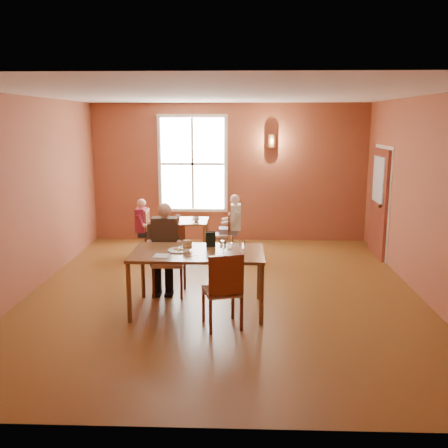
{
  "coord_description": "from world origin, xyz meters",
  "views": [
    {
      "loc": [
        0.27,
        -7.39,
        2.64
      ],
      "look_at": [
        0.0,
        0.2,
        1.05
      ],
      "focal_mm": 40.0,
      "sensor_mm": 36.0,
      "label": 1
    }
  ],
  "objects_px": {
    "second_table": "(188,237)",
    "chair_empty": "(222,289)",
    "chair_diner_white": "(221,234)",
    "diner_white": "(222,226)",
    "chair_diner_main": "(169,261)",
    "diner_main": "(169,253)",
    "diner_maroon": "(154,227)",
    "chair_diner_maroon": "(156,232)",
    "main_table": "(198,281)"
  },
  "relations": [
    {
      "from": "second_table",
      "to": "chair_empty",
      "type": "bearing_deg",
      "value": -77.18
    },
    {
      "from": "chair_diner_white",
      "to": "diner_white",
      "type": "distance_m",
      "value": 0.17
    },
    {
      "from": "chair_diner_main",
      "to": "chair_empty",
      "type": "distance_m",
      "value": 1.49
    },
    {
      "from": "diner_main",
      "to": "diner_maroon",
      "type": "distance_m",
      "value": 2.49
    },
    {
      "from": "diner_white",
      "to": "chair_diner_main",
      "type": "bearing_deg",
      "value": 163.05
    },
    {
      "from": "chair_diner_main",
      "to": "chair_diner_maroon",
      "type": "relative_size",
      "value": 1.18
    },
    {
      "from": "diner_white",
      "to": "diner_main",
      "type": "bearing_deg",
      "value": 163.25
    },
    {
      "from": "chair_diner_main",
      "to": "diner_white",
      "type": "bearing_deg",
      "value": -106.95
    },
    {
      "from": "main_table",
      "to": "chair_diner_main",
      "type": "xyz_separation_m",
      "value": [
        -0.5,
        0.65,
        0.1
      ]
    },
    {
      "from": "chair_empty",
      "to": "diner_white",
      "type": "relative_size",
      "value": 0.88
    },
    {
      "from": "diner_main",
      "to": "chair_empty",
      "type": "distance_m",
      "value": 1.47
    },
    {
      "from": "diner_white",
      "to": "diner_maroon",
      "type": "relative_size",
      "value": 1.07
    },
    {
      "from": "chair_diner_main",
      "to": "chair_empty",
      "type": "height_order",
      "value": "chair_diner_main"
    },
    {
      "from": "diner_main",
      "to": "diner_white",
      "type": "bearing_deg",
      "value": -106.75
    },
    {
      "from": "chair_empty",
      "to": "diner_maroon",
      "type": "relative_size",
      "value": 0.93
    },
    {
      "from": "chair_diner_main",
      "to": "chair_diner_maroon",
      "type": "height_order",
      "value": "chair_diner_main"
    },
    {
      "from": "chair_diner_main",
      "to": "chair_empty",
      "type": "relative_size",
      "value": 1.04
    },
    {
      "from": "second_table",
      "to": "chair_diner_white",
      "type": "height_order",
      "value": "chair_diner_white"
    },
    {
      "from": "diner_main",
      "to": "second_table",
      "type": "relative_size",
      "value": 1.72
    },
    {
      "from": "diner_white",
      "to": "chair_diner_maroon",
      "type": "xyz_separation_m",
      "value": [
        -1.33,
        0.0,
        -0.13
      ]
    },
    {
      "from": "diner_white",
      "to": "chair_diner_white",
      "type": "bearing_deg",
      "value": 90.0
    },
    {
      "from": "main_table",
      "to": "chair_empty",
      "type": "distance_m",
      "value": 0.67
    },
    {
      "from": "diner_main",
      "to": "diner_maroon",
      "type": "xyz_separation_m",
      "value": [
        -0.64,
        2.41,
        -0.13
      ]
    },
    {
      "from": "chair_empty",
      "to": "diner_white",
      "type": "xyz_separation_m",
      "value": [
        -0.14,
        3.59,
        0.07
      ]
    },
    {
      "from": "chair_diner_main",
      "to": "chair_empty",
      "type": "xyz_separation_m",
      "value": [
        0.86,
        -1.21,
        -0.02
      ]
    },
    {
      "from": "chair_diner_main",
      "to": "diner_main",
      "type": "relative_size",
      "value": 0.79
    },
    {
      "from": "second_table",
      "to": "chair_diner_maroon",
      "type": "height_order",
      "value": "chair_diner_maroon"
    },
    {
      "from": "main_table",
      "to": "chair_diner_maroon",
      "type": "relative_size",
      "value": 2.03
    },
    {
      "from": "chair_empty",
      "to": "main_table",
      "type": "bearing_deg",
      "value": 105.68
    },
    {
      "from": "main_table",
      "to": "diner_white",
      "type": "distance_m",
      "value": 3.04
    },
    {
      "from": "chair_diner_main",
      "to": "diner_main",
      "type": "xyz_separation_m",
      "value": [
        0.0,
        -0.03,
        0.14
      ]
    },
    {
      "from": "diner_main",
      "to": "chair_diner_maroon",
      "type": "relative_size",
      "value": 1.49
    },
    {
      "from": "second_table",
      "to": "chair_diner_maroon",
      "type": "xyz_separation_m",
      "value": [
        -0.65,
        0.0,
        0.11
      ]
    },
    {
      "from": "diner_white",
      "to": "chair_diner_maroon",
      "type": "height_order",
      "value": "diner_white"
    },
    {
      "from": "diner_main",
      "to": "chair_diner_main",
      "type": "bearing_deg",
      "value": -90.0
    },
    {
      "from": "chair_diner_main",
      "to": "diner_white",
      "type": "relative_size",
      "value": 0.92
    },
    {
      "from": "chair_diner_main",
      "to": "second_table",
      "type": "bearing_deg",
      "value": -91.06
    },
    {
      "from": "chair_diner_main",
      "to": "diner_maroon",
      "type": "xyz_separation_m",
      "value": [
        -0.64,
        2.38,
        0.01
      ]
    },
    {
      "from": "diner_main",
      "to": "diner_white",
      "type": "distance_m",
      "value": 2.51
    },
    {
      "from": "main_table",
      "to": "diner_maroon",
      "type": "height_order",
      "value": "diner_maroon"
    },
    {
      "from": "chair_empty",
      "to": "chair_diner_maroon",
      "type": "bearing_deg",
      "value": 95.25
    },
    {
      "from": "second_table",
      "to": "diner_maroon",
      "type": "height_order",
      "value": "diner_maroon"
    },
    {
      "from": "second_table",
      "to": "chair_diner_maroon",
      "type": "relative_size",
      "value": 0.86
    },
    {
      "from": "main_table",
      "to": "chair_empty",
      "type": "relative_size",
      "value": 1.8
    },
    {
      "from": "chair_diner_white",
      "to": "diner_main",
      "type": "bearing_deg",
      "value": 163.91
    },
    {
      "from": "main_table",
      "to": "chair_diner_main",
      "type": "relative_size",
      "value": 1.73
    },
    {
      "from": "main_table",
      "to": "diner_maroon",
      "type": "bearing_deg",
      "value": 110.58
    },
    {
      "from": "main_table",
      "to": "diner_maroon",
      "type": "xyz_separation_m",
      "value": [
        -1.14,
        3.03,
        0.11
      ]
    },
    {
      "from": "chair_empty",
      "to": "second_table",
      "type": "distance_m",
      "value": 3.68
    },
    {
      "from": "chair_diner_main",
      "to": "diner_maroon",
      "type": "bearing_deg",
      "value": -75.01
    }
  ]
}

